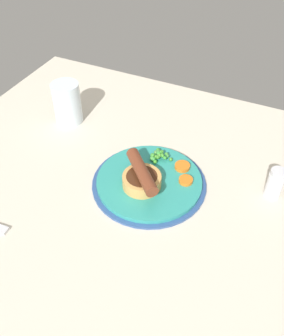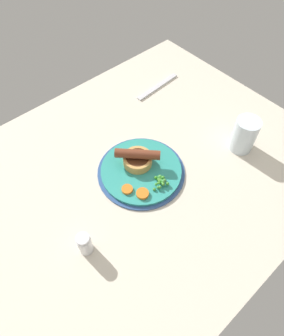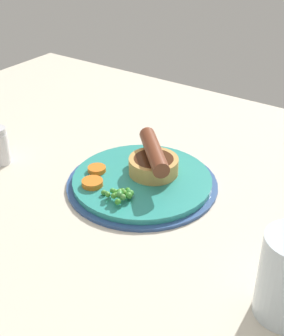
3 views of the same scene
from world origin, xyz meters
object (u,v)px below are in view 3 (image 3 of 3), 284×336
Objects in this scene: sausage_pudding at (154,161)px; carrot_slice_4 at (92,183)px; carrot_slice_2 at (97,169)px; pea_pile at (120,194)px; dinner_plate at (142,182)px.

carrot_slice_4 is at bearing -78.30° from sausage_pudding.
carrot_slice_4 is (-2.06, 3.52, 0.05)cm from carrot_slice_2.
carrot_slice_2 is (7.59, 4.69, -1.75)cm from sausage_pudding.
pea_pile is (-0.11, 8.83, -1.17)cm from sausage_pudding.
pea_pile is at bearing 151.73° from carrot_slice_2.
sausage_pudding reaches higher than pea_pile.
dinner_plate is 7.87cm from carrot_slice_4.
carrot_slice_4 reaches higher than dinner_plate.
sausage_pudding is at bearing -89.28° from pea_pile.
pea_pile reaches higher than dinner_plate.
carrot_slice_2 is 4.08cm from carrot_slice_4.
carrot_slice_4 is at bearing 120.40° from carrot_slice_2.
carrot_slice_4 is (5.53, 8.21, -1.70)cm from sausage_pudding.
pea_pile reaches higher than carrot_slice_2.
dinner_plate is 6.96cm from pea_pile.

